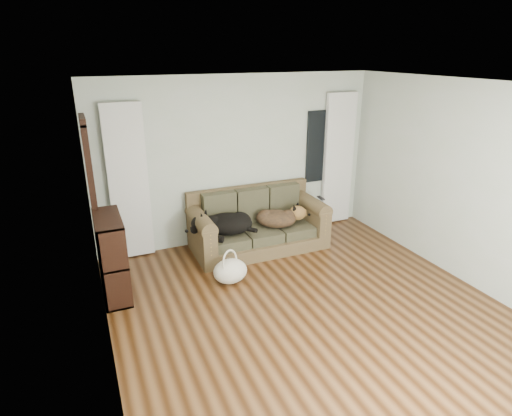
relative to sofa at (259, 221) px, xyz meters
name	(u,v)px	position (x,y,z in m)	size (l,w,h in m)	color
floor	(316,317)	(-0.12, -1.97, -0.45)	(5.00, 5.00, 0.00)	#351B0A
ceiling	(330,86)	(-0.12, -1.97, 2.15)	(5.00, 5.00, 0.00)	white
wall_back	(238,160)	(-0.12, 0.53, 0.85)	(4.50, 0.04, 2.60)	#ACBDA7
wall_left	(99,249)	(-2.37, -1.97, 0.85)	(0.04, 5.00, 2.60)	#ACBDA7
wall_right	(477,188)	(2.13, -1.97, 0.85)	(0.04, 5.00, 2.60)	#ACBDA7
curtain_left	(129,183)	(-1.82, 0.45, 0.70)	(0.55, 0.08, 2.25)	white
curtain_right	(338,160)	(1.68, 0.45, 0.70)	(0.55, 0.08, 2.25)	white
window_pane	(320,146)	(1.33, 0.50, 0.95)	(0.50, 0.03, 1.20)	black
door_casing	(94,203)	(-2.32, 0.08, 0.60)	(0.07, 0.60, 2.10)	black
sofa	(259,221)	(0.00, 0.00, 0.00)	(2.04, 0.88, 0.83)	brown
dog_black_lab	(225,225)	(-0.56, -0.04, 0.03)	(0.74, 0.51, 0.31)	black
dog_shepherd	(278,217)	(0.30, -0.08, 0.04)	(0.65, 0.46, 0.29)	black
tv_remote	(321,198)	(1.01, -0.14, 0.28)	(0.05, 0.19, 0.02)	black
tote_bag	(230,272)	(-0.77, -0.84, -0.29)	(0.46, 0.36, 0.33)	white
bookshelf	(112,258)	(-2.21, -0.54, 0.05)	(0.31, 0.84, 1.05)	black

